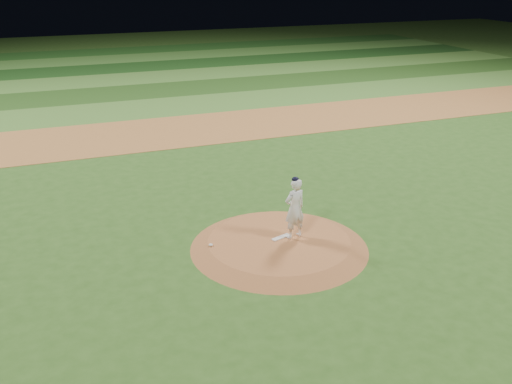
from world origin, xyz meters
TOP-DOWN VIEW (x-y plane):
  - ground at (0.00, 0.00)m, footprint 120.00×120.00m
  - infield_dirt_band at (0.00, 14.00)m, footprint 70.00×6.00m
  - outfield_stripe_0 at (0.00, 19.50)m, footprint 70.00×5.00m
  - outfield_stripe_1 at (0.00, 24.50)m, footprint 70.00×5.00m
  - outfield_stripe_2 at (0.00, 29.50)m, footprint 70.00×5.00m
  - outfield_stripe_3 at (0.00, 34.50)m, footprint 70.00×5.00m
  - outfield_stripe_4 at (0.00, 39.50)m, footprint 70.00×5.00m
  - outfield_stripe_5 at (0.00, 44.50)m, footprint 70.00×5.00m
  - pitchers_mound at (0.00, 0.00)m, footprint 5.50×5.50m
  - pitching_rubber at (0.12, 0.14)m, footprint 0.67×0.36m
  - rosin_bag at (-2.08, 0.38)m, footprint 0.13×0.13m
  - pitcher_on_mound at (0.51, 0.04)m, footprint 0.79×0.60m

SIDE VIEW (x-z plane):
  - ground at x=0.00m, z-range 0.00..0.00m
  - outfield_stripe_0 at x=0.00m, z-range 0.00..0.02m
  - outfield_stripe_1 at x=0.00m, z-range 0.00..0.02m
  - outfield_stripe_2 at x=0.00m, z-range 0.00..0.02m
  - outfield_stripe_3 at x=0.00m, z-range 0.00..0.02m
  - outfield_stripe_4 at x=0.00m, z-range 0.00..0.02m
  - outfield_stripe_5 at x=0.00m, z-range 0.00..0.02m
  - infield_dirt_band at x=0.00m, z-range 0.00..0.02m
  - pitchers_mound at x=0.00m, z-range 0.00..0.25m
  - pitching_rubber at x=0.12m, z-range 0.25..0.28m
  - rosin_bag at x=-2.08m, z-range 0.25..0.32m
  - pitcher_on_mound at x=0.51m, z-range 0.23..2.23m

